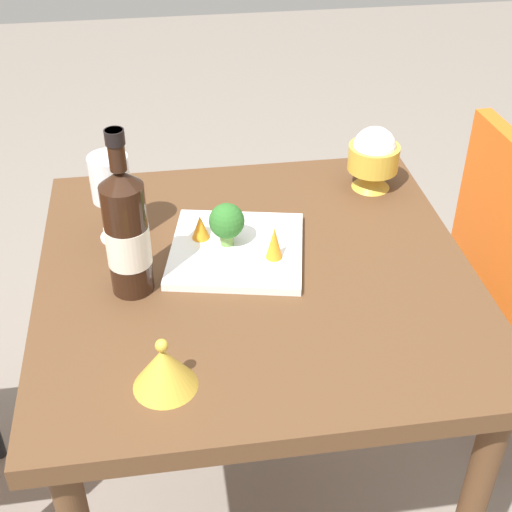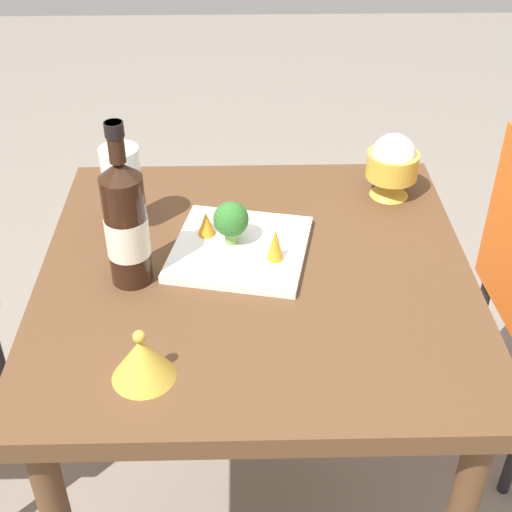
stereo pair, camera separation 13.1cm
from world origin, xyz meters
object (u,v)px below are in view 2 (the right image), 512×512
object	(u,v)px
wine_bottle	(126,223)
serving_plate	(240,249)
broccoli_floret	(231,220)
carrot_garnish_left	(206,223)
rice_bowl	(392,164)
carrot_garnish_right	(275,244)
wine_glass	(121,172)
rice_bowl_lid	(142,359)

from	to	relation	value
wine_bottle	serving_plate	world-z (taller)	wine_bottle
serving_plate	broccoli_floret	distance (m)	0.06
wine_bottle	carrot_garnish_left	bearing A→B (deg)	42.13
wine_bottle	rice_bowl	bearing A→B (deg)	28.86
rice_bowl	carrot_garnish_left	xyz separation A→B (m)	(-0.39, -0.17, -0.03)
rice_bowl	carrot_garnish_left	bearing A→B (deg)	-156.66
wine_bottle	rice_bowl	size ratio (longest dim) A/B	2.20
wine_bottle	carrot_garnish_right	bearing A→B (deg)	7.47
rice_bowl	wine_bottle	bearing A→B (deg)	-151.14
serving_plate	carrot_garnish_left	xyz separation A→B (m)	(-0.07, 0.04, 0.03)
wine_glass	rice_bowl_lid	xyz separation A→B (m)	(0.08, -0.42, -0.09)
wine_bottle	wine_glass	bearing A→B (deg)	100.07
wine_bottle	rice_bowl_lid	distance (m)	0.27
rice_bowl	carrot_garnish_left	size ratio (longest dim) A/B	2.82
carrot_garnish_right	wine_bottle	bearing A→B (deg)	-172.53
serving_plate	carrot_garnish_left	world-z (taller)	carrot_garnish_left
carrot_garnish_left	carrot_garnish_right	distance (m)	0.16
broccoli_floret	wine_bottle	bearing A→B (deg)	-153.12
broccoli_floret	wine_glass	bearing A→B (deg)	159.93
rice_bowl_lid	carrot_garnish_left	world-z (taller)	rice_bowl_lid
rice_bowl_lid	carrot_garnish_right	bearing A→B (deg)	52.85
wine_glass	carrot_garnish_right	world-z (taller)	wine_glass
wine_bottle	carrot_garnish_left	world-z (taller)	wine_bottle
wine_glass	serving_plate	xyz separation A→B (m)	(0.23, -0.09, -0.12)
rice_bowl	rice_bowl_lid	distance (m)	0.72
wine_bottle	broccoli_floret	size ratio (longest dim) A/B	3.63
wine_glass	carrot_garnish_right	size ratio (longest dim) A/B	2.70
wine_bottle	broccoli_floret	world-z (taller)	wine_bottle
serving_plate	carrot_garnish_right	distance (m)	0.09
carrot_garnish_right	serving_plate	bearing A→B (deg)	145.30
rice_bowl	rice_bowl_lid	size ratio (longest dim) A/B	1.42
rice_bowl	carrot_garnish_left	world-z (taller)	rice_bowl
rice_bowl	carrot_garnish_left	distance (m)	0.43
broccoli_floret	carrot_garnish_left	distance (m)	0.06
rice_bowl	carrot_garnish_right	bearing A→B (deg)	-135.72
wine_glass	carrot_garnish_right	bearing A→B (deg)	-24.66
wine_bottle	wine_glass	distance (m)	0.17
serving_plate	broccoli_floret	size ratio (longest dim) A/B	3.45
carrot_garnish_left	rice_bowl_lid	bearing A→B (deg)	-103.03
rice_bowl_lid	carrot_garnish_left	size ratio (longest dim) A/B	1.99
wine_glass	broccoli_floret	world-z (taller)	wine_glass
rice_bowl_lid	carrot_garnish_right	xyz separation A→B (m)	(0.22, 0.28, 0.01)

